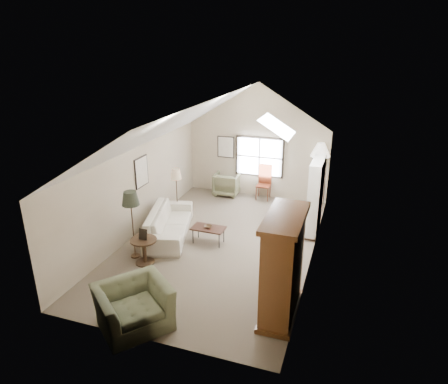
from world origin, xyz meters
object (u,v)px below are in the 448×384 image
(armchair_far, at_px, (227,184))
(side_table, at_px, (144,251))
(armoire, at_px, (283,267))
(armchair_near, at_px, (133,306))
(coffee_table, at_px, (208,235))
(side_chair, at_px, (264,183))
(sofa, at_px, (169,223))

(armchair_far, distance_m, side_table, 5.26)
(armoire, bearing_deg, armchair_near, -153.82)
(coffee_table, height_order, side_chair, side_chair)
(armoire, relative_size, armchair_far, 2.46)
(coffee_table, bearing_deg, side_chair, 79.98)
(sofa, xyz_separation_m, coffee_table, (1.24, -0.08, -0.15))
(side_table, relative_size, side_chair, 0.55)
(armchair_near, distance_m, side_table, 2.38)
(coffee_table, xyz_separation_m, side_chair, (0.66, 3.72, 0.37))
(armchair_far, distance_m, side_chair, 1.36)
(armchair_far, relative_size, side_table, 1.35)
(armchair_near, xyz_separation_m, side_chair, (0.81, 7.40, 0.17))
(armchair_near, bearing_deg, side_chair, 33.07)
(armoire, distance_m, side_table, 3.81)
(armchair_near, height_order, coffee_table, armchair_near)
(armchair_far, relative_size, side_chair, 0.74)
(sofa, bearing_deg, coffee_table, -109.38)
(coffee_table, xyz_separation_m, side_table, (-1.14, -1.52, 0.10))
(armchair_far, bearing_deg, coffee_table, 98.24)
(armoire, relative_size, side_table, 3.32)
(armchair_near, height_order, armchair_far, armchair_near)
(armchair_far, bearing_deg, armoire, 115.27)
(coffee_table, relative_size, side_chair, 0.75)
(armoire, xyz_separation_m, side_chair, (-1.84, 6.10, -0.49))
(armchair_far, distance_m, coffee_table, 3.79)
(armchair_far, xyz_separation_m, side_table, (-0.44, -5.24, -0.08))
(coffee_table, bearing_deg, sofa, 176.46)
(sofa, height_order, side_table, sofa)
(side_chair, bearing_deg, side_table, -109.68)
(sofa, distance_m, armchair_far, 3.68)
(side_chair, bearing_deg, armchair_near, -97.02)
(side_chair, bearing_deg, sofa, -118.26)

